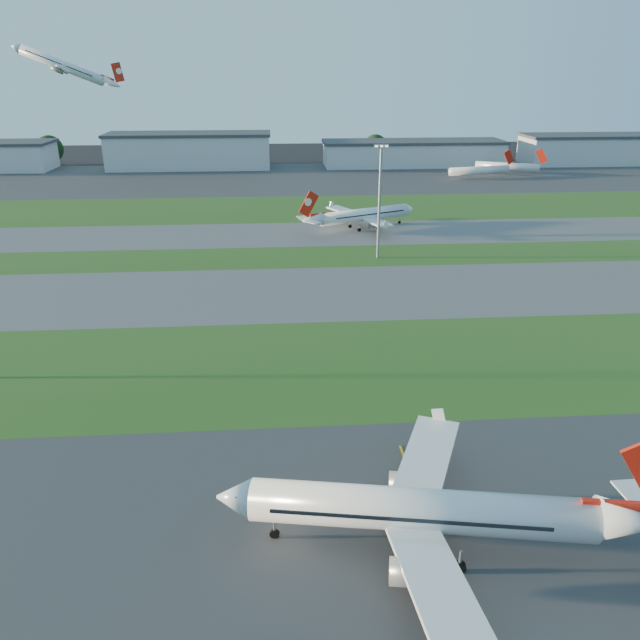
{
  "coord_description": "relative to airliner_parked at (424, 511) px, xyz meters",
  "views": [
    {
      "loc": [
        -9.11,
        -31.3,
        41.14
      ],
      "look_at": [
        -2.69,
        52.96,
        7.0
      ],
      "focal_mm": 35.0,
      "sensor_mm": 36.0,
      "label": 1
    }
  ],
  "objects": [
    {
      "name": "hangar_east",
      "position": [
        51.36,
        241.64,
        1.45
      ],
      "size": [
        81.6,
        23.0,
        11.2
      ],
      "color": "#A9ABB1",
      "rests_on": "ground"
    },
    {
      "name": "mini_jet_near",
      "position": [
        70.51,
        204.02,
        -0.9
      ],
      "size": [
        28.31,
        8.64,
        9.48
      ],
      "rotation": [
        0.0,
        0.0,
        0.21
      ],
      "color": "white",
      "rests_on": "ground"
    },
    {
      "name": "taxiway_a",
      "position": [
        -3.64,
        71.64,
        -4.18
      ],
      "size": [
        300.0,
        32.0,
        0.01
      ],
      "primitive_type": "cube",
      "color": "#515154",
      "rests_on": "ground"
    },
    {
      "name": "apron_far",
      "position": [
        -3.64,
        211.64,
        -4.18
      ],
      "size": [
        400.0,
        80.0,
        0.01
      ],
      "primitive_type": "cube",
      "color": "#333335",
      "rests_on": "ground"
    },
    {
      "name": "grass_strip_c",
      "position": [
        -3.64,
        151.64,
        -4.18
      ],
      "size": [
        300.0,
        40.0,
        0.01
      ],
      "primitive_type": "cube",
      "color": "#2C541C",
      "rests_on": "ground"
    },
    {
      "name": "hangar_far_east",
      "position": [
        151.36,
        241.64,
        2.46
      ],
      "size": [
        96.9,
        23.0,
        13.2
      ],
      "color": "#A9ABB1",
      "rests_on": "ground"
    },
    {
      "name": "grass_strip_a",
      "position": [
        -3.64,
        38.64,
        -4.18
      ],
      "size": [
        300.0,
        34.0,
        0.01
      ],
      "primitive_type": "cube",
      "color": "#2C541C",
      "rests_on": "ground"
    },
    {
      "name": "taxiway_b",
      "position": [
        -3.64,
        118.64,
        -4.18
      ],
      "size": [
        300.0,
        26.0,
        0.01
      ],
      "primitive_type": "cube",
      "color": "#515154",
      "rests_on": "ground"
    },
    {
      "name": "hangar_west",
      "position": [
        -48.64,
        241.64,
        3.46
      ],
      "size": [
        71.4,
        23.0,
        15.2
      ],
      "color": "#A9ABB1",
      "rests_on": "ground"
    },
    {
      "name": "grass_strip_b",
      "position": [
        -3.64,
        96.64,
        -4.18
      ],
      "size": [
        300.0,
        18.0,
        0.01
      ],
      "primitive_type": "cube",
      "color": "#2C541C",
      "rests_on": "ground"
    },
    {
      "name": "tree_mid_west",
      "position": [
        -23.64,
        252.64,
        1.65
      ],
      "size": [
        9.9,
        9.9,
        10.8
      ],
      "color": "black",
      "rests_on": "ground"
    },
    {
      "name": "airliner_departing",
      "position": [
        -83.31,
        193.36,
        37.82
      ],
      "size": [
        34.21,
        28.85,
        10.71
      ],
      "rotation": [
        0.0,
        0.0,
        0.14
      ],
      "color": "white"
    },
    {
      "name": "mini_jet_far",
      "position": [
        85.67,
        213.9,
        -0.9
      ],
      "size": [
        26.64,
        13.91,
        9.48
      ],
      "rotation": [
        0.0,
        0.0,
        -0.44
      ],
      "color": "white",
      "rests_on": "ground"
    },
    {
      "name": "light_mast_centre",
      "position": [
        11.36,
        94.64,
        10.63
      ],
      "size": [
        3.2,
        0.7,
        25.8
      ],
      "color": "gray",
      "rests_on": "ground"
    },
    {
      "name": "tree_mid_east",
      "position": [
        36.36,
        255.64,
        2.63
      ],
      "size": [
        11.55,
        11.55,
        12.6
      ],
      "color": "black",
      "rests_on": "ground"
    },
    {
      "name": "tree_west",
      "position": [
        -113.64,
        256.64,
        2.96
      ],
      "size": [
        12.1,
        12.1,
        13.2
      ],
      "color": "black",
      "rests_on": "ground"
    },
    {
      "name": "airliner_parked",
      "position": [
        0.0,
        0.0,
        0.0
      ],
      "size": [
        37.9,
        31.88,
        11.91
      ],
      "rotation": [
        0.0,
        0.0,
        -0.18
      ],
      "color": "white",
      "rests_on": "ground"
    },
    {
      "name": "tree_east",
      "position": [
        111.36,
        253.64,
        1.98
      ],
      "size": [
        10.45,
        10.45,
        11.4
      ],
      "color": "black",
      "rests_on": "ground"
    },
    {
      "name": "airliner_taxiing",
      "position": [
        12.08,
        123.5,
        -0.44
      ],
      "size": [
        31.77,
        27.07,
        10.64
      ],
      "rotation": [
        0.0,
        0.0,
        3.57
      ],
      "color": "white",
      "rests_on": "ground"
    }
  ]
}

